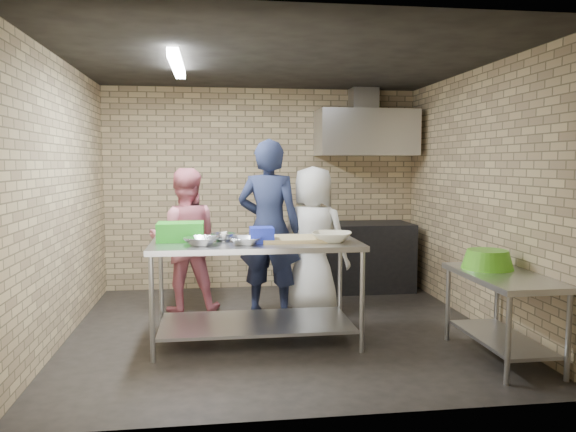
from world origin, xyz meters
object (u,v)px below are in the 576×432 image
(woman_pink, at_px, (185,240))
(woman_white, at_px, (313,240))
(prep_table, at_px, (256,291))
(stove, at_px, (365,256))
(green_crate, at_px, (181,232))
(side_counter, at_px, (502,316))
(man_navy, at_px, (269,228))
(bottle_green, at_px, (394,140))
(bottle_red, at_px, (366,139))
(blue_tub, at_px, (262,235))
(green_basin, at_px, (487,259))

(woman_pink, relative_size, woman_white, 0.99)
(prep_table, bearing_deg, stove, 50.70)
(green_crate, bearing_deg, side_counter, -17.43)
(man_navy, distance_m, woman_white, 0.52)
(bottle_green, bearing_deg, bottle_red, 180.00)
(man_navy, bearing_deg, blue_tub, 100.80)
(prep_table, relative_size, green_basin, 4.22)
(side_counter, distance_m, blue_tub, 2.24)
(woman_white, bearing_deg, prep_table, 86.15)
(stove, relative_size, bottle_red, 6.67)
(green_crate, distance_m, bottle_green, 3.63)
(green_crate, relative_size, man_navy, 0.22)
(side_counter, bearing_deg, woman_pink, 145.12)
(bottle_green, relative_size, woman_white, 0.09)
(stove, height_order, man_navy, man_navy)
(woman_white, bearing_deg, side_counter, 163.19)
(stove, distance_m, blue_tub, 2.69)
(man_navy, bearing_deg, woman_pink, 4.96)
(green_crate, distance_m, woman_pink, 1.10)
(green_crate, relative_size, bottle_green, 2.88)
(woman_pink, bearing_deg, blue_tub, 119.09)
(blue_tub, bearing_deg, side_counter, -17.82)
(woman_white, bearing_deg, blue_tub, 90.87)
(green_crate, bearing_deg, man_navy, 41.67)
(side_counter, height_order, woman_pink, woman_pink)
(bottle_green, distance_m, woman_pink, 3.22)
(stove, xyz_separation_m, woman_white, (-0.91, -1.07, 0.38))
(prep_table, xyz_separation_m, stove, (1.63, 2.00, -0.04))
(green_crate, bearing_deg, woman_pink, 90.98)
(prep_table, height_order, woman_pink, woman_pink)
(side_counter, bearing_deg, man_navy, 137.65)
(stove, distance_m, woman_pink, 2.51)
(blue_tub, xyz_separation_m, bottle_red, (1.63, 2.34, 0.99))
(prep_table, height_order, side_counter, prep_table)
(green_basin, height_order, bottle_green, bottle_green)
(prep_table, distance_m, stove, 2.58)
(bottle_green, bearing_deg, side_counter, -90.00)
(prep_table, relative_size, bottle_green, 12.94)
(prep_table, bearing_deg, man_navy, 76.65)
(prep_table, xyz_separation_m, bottle_green, (2.08, 2.24, 1.53))
(woman_white, bearing_deg, green_crate, 63.66)
(woman_white, bearing_deg, woman_pink, 23.38)
(prep_table, bearing_deg, woman_white, 51.98)
(man_navy, bearing_deg, green_crate, 61.92)
(stove, height_order, bottle_green, bottle_green)
(stove, height_order, bottle_red, bottle_red)
(blue_tub, bearing_deg, bottle_red, 55.03)
(bottle_green, height_order, woman_white, bottle_green)
(side_counter, xyz_separation_m, green_basin, (-0.02, 0.25, 0.46))
(woman_pink, bearing_deg, bottle_green, -161.20)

